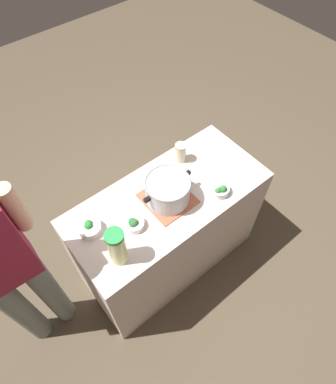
# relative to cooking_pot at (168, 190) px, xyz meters

# --- Properties ---
(ground_plane) EXTENTS (8.00, 8.00, 0.00)m
(ground_plane) POSITION_rel_cooking_pot_xyz_m (-0.01, -0.01, -1.00)
(ground_plane) COLOR brown
(counter_slab) EXTENTS (1.34, 0.61, 0.90)m
(counter_slab) POSITION_rel_cooking_pot_xyz_m (-0.01, -0.01, -0.55)
(counter_slab) COLOR beige
(counter_slab) RESTS_ON ground_plane
(dish_cloth) EXTENTS (0.29, 0.30, 0.01)m
(dish_cloth) POSITION_rel_cooking_pot_xyz_m (0.00, 0.00, -0.09)
(dish_cloth) COLOR #B65D40
(dish_cloth) RESTS_ON counter_slab
(cooking_pot) EXTENTS (0.35, 0.28, 0.17)m
(cooking_pot) POSITION_rel_cooking_pot_xyz_m (0.00, 0.00, 0.00)
(cooking_pot) COLOR #B7B7BC
(cooking_pot) RESTS_ON dish_cloth
(lemonade_pitcher) EXTENTS (0.10, 0.10, 0.27)m
(lemonade_pitcher) POSITION_rel_cooking_pot_xyz_m (0.46, 0.14, 0.04)
(lemonade_pitcher) COLOR #E4ED91
(lemonade_pitcher) RESTS_ON counter_slab
(mason_jar) EXTENTS (0.08, 0.08, 0.14)m
(mason_jar) POSITION_rel_cooking_pot_xyz_m (-0.27, -0.20, -0.02)
(mason_jar) COLOR beige
(mason_jar) RESTS_ON counter_slab
(broccoli_bowl_front) EXTENTS (0.13, 0.13, 0.08)m
(broccoli_bowl_front) POSITION_rel_cooking_pot_xyz_m (-0.29, 0.17, -0.07)
(broccoli_bowl_front) COLOR silver
(broccoli_bowl_front) RESTS_ON counter_slab
(broccoli_bowl_center) EXTENTS (0.12, 0.12, 0.08)m
(broccoli_bowl_center) POSITION_rel_cooking_pot_xyz_m (0.28, 0.03, -0.06)
(broccoli_bowl_center) COLOR silver
(broccoli_bowl_center) RESTS_ON counter_slab
(broccoli_bowl_back) EXTENTS (0.14, 0.14, 0.08)m
(broccoli_bowl_back) POSITION_rel_cooking_pot_xyz_m (0.50, -0.11, -0.06)
(broccoli_bowl_back) COLOR silver
(broccoli_bowl_back) RESTS_ON counter_slab
(person_cook) EXTENTS (0.50, 0.21, 1.72)m
(person_cook) POSITION_rel_cooking_pot_xyz_m (0.99, -0.15, -0.05)
(person_cook) COLOR slate
(person_cook) RESTS_ON ground_plane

